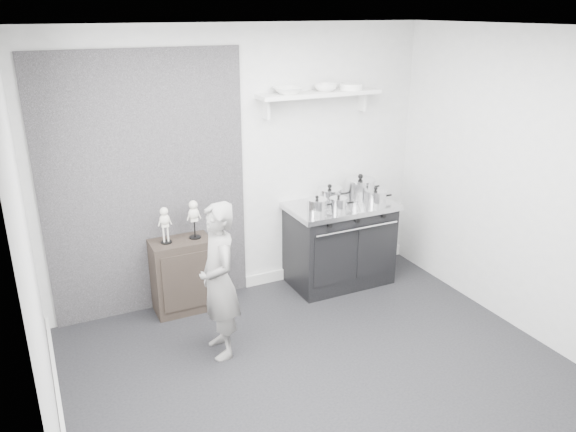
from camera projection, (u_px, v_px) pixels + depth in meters
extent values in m
plane|color=black|center=(327.00, 380.00, 4.53)|extent=(4.00, 4.00, 0.00)
cube|color=#BCBDBA|center=(242.00, 165.00, 5.58)|extent=(4.00, 0.02, 2.70)
cube|color=#BCBDBA|center=(530.00, 353.00, 2.54)|extent=(4.00, 0.02, 2.70)
cube|color=#BCBDBA|center=(32.00, 278.00, 3.25)|extent=(0.02, 3.60, 2.70)
cube|color=#BCBDBA|center=(532.00, 188.00, 4.88)|extent=(0.02, 3.60, 2.70)
cube|color=silver|center=(338.00, 28.00, 3.59)|extent=(4.00, 3.60, 0.02)
cube|color=black|center=(147.00, 187.00, 5.22)|extent=(1.90, 0.02, 2.50)
cube|color=silver|center=(327.00, 265.00, 6.42)|extent=(2.00, 0.03, 0.12)
cube|color=silver|center=(320.00, 94.00, 5.57)|extent=(1.30, 0.26, 0.04)
cube|color=silver|center=(266.00, 109.00, 5.44)|extent=(0.03, 0.12, 0.20)
cube|color=silver|center=(362.00, 101.00, 5.89)|extent=(0.03, 0.12, 0.20)
cube|color=black|center=(339.00, 245.00, 6.03)|extent=(1.06, 0.63, 0.85)
cube|color=silver|center=(340.00, 206.00, 5.87)|extent=(1.12, 0.68, 0.05)
cube|color=black|center=(333.00, 259.00, 5.65)|extent=(0.44, 0.02, 0.55)
cube|color=black|center=(376.00, 250.00, 5.86)|extent=(0.44, 0.02, 0.55)
cylinder|color=silver|center=(358.00, 229.00, 5.62)|extent=(0.95, 0.02, 0.02)
cylinder|color=black|center=(330.00, 225.00, 5.48)|extent=(0.04, 0.03, 0.04)
cylinder|color=black|center=(357.00, 220.00, 5.61)|extent=(0.04, 0.03, 0.04)
cylinder|color=black|center=(384.00, 216.00, 5.74)|extent=(0.04, 0.03, 0.04)
cube|color=black|center=(183.00, 275.00, 5.47)|extent=(0.57, 0.33, 0.74)
imported|color=slate|center=(219.00, 281.00, 4.67)|extent=(0.34, 0.51, 1.37)
cylinder|color=silver|center=(317.00, 206.00, 5.59)|extent=(0.20, 0.20, 0.13)
cylinder|color=silver|center=(317.00, 200.00, 5.56)|extent=(0.21, 0.21, 0.02)
sphere|color=black|center=(317.00, 197.00, 5.55)|extent=(0.04, 0.04, 0.04)
cylinder|color=black|center=(329.00, 204.00, 5.65)|extent=(0.10, 0.02, 0.02)
cylinder|color=silver|center=(329.00, 196.00, 5.89)|extent=(0.25, 0.25, 0.14)
cylinder|color=silver|center=(330.00, 189.00, 5.87)|extent=(0.26, 0.26, 0.02)
sphere|color=black|center=(330.00, 186.00, 5.86)|extent=(0.04, 0.04, 0.04)
cylinder|color=black|center=(343.00, 194.00, 5.96)|extent=(0.10, 0.02, 0.02)
cylinder|color=silver|center=(360.00, 189.00, 6.03)|extent=(0.31, 0.31, 0.19)
cylinder|color=silver|center=(360.00, 180.00, 5.99)|extent=(0.32, 0.32, 0.02)
sphere|color=black|center=(361.00, 176.00, 5.98)|extent=(0.06, 0.06, 0.06)
cylinder|color=black|center=(375.00, 186.00, 6.11)|extent=(0.10, 0.02, 0.02)
cylinder|color=silver|center=(375.00, 198.00, 5.85)|extent=(0.22, 0.22, 0.13)
cylinder|color=silver|center=(376.00, 191.00, 5.82)|extent=(0.23, 0.23, 0.02)
sphere|color=black|center=(376.00, 188.00, 5.81)|extent=(0.04, 0.04, 0.04)
cylinder|color=black|center=(387.00, 196.00, 5.91)|extent=(0.10, 0.02, 0.02)
cylinder|color=silver|center=(338.00, 205.00, 5.66)|extent=(0.17, 0.17, 0.12)
cylinder|color=silver|center=(338.00, 199.00, 5.64)|extent=(0.18, 0.18, 0.02)
sphere|color=black|center=(339.00, 196.00, 5.63)|extent=(0.03, 0.03, 0.03)
cylinder|color=black|center=(349.00, 203.00, 5.71)|extent=(0.10, 0.02, 0.02)
imported|color=white|center=(288.00, 90.00, 5.40)|extent=(0.27, 0.27, 0.07)
imported|color=white|center=(325.00, 88.00, 5.57)|extent=(0.23, 0.23, 0.07)
cylinder|color=white|center=(351.00, 87.00, 5.69)|extent=(0.24, 0.24, 0.06)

